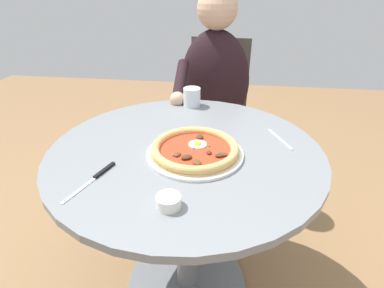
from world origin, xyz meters
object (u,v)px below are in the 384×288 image
object	(u,v)px
steak_knife	(98,176)
ramekin_capers	(169,201)
pizza_on_plate	(195,150)
water_glass	(192,98)
fork_utensil	(280,139)
dining_table	(186,190)
cafe_chair_diner	(217,103)
diner_person	(213,115)

from	to	relation	value
steak_knife	ramekin_capers	bearing A→B (deg)	-113.72
pizza_on_plate	ramekin_capers	world-z (taller)	pizza_on_plate
steak_knife	ramekin_capers	xyz separation A→B (m)	(-0.10, -0.23, 0.01)
water_glass	fork_utensil	world-z (taller)	water_glass
dining_table	ramekin_capers	xyz separation A→B (m)	(-0.31, -0.01, 0.20)
steak_knife	ramekin_capers	distance (m)	0.25
steak_knife	cafe_chair_diner	bearing A→B (deg)	-15.32
diner_person	pizza_on_plate	bearing A→B (deg)	179.18
pizza_on_plate	diner_person	world-z (taller)	diner_person
cafe_chair_diner	fork_utensil	bearing A→B (deg)	-160.33
dining_table	cafe_chair_diner	xyz separation A→B (m)	(0.85, -0.06, 0.02)
pizza_on_plate	fork_utensil	world-z (taller)	pizza_on_plate
ramekin_capers	diner_person	distance (m)	1.03
water_glass	ramekin_capers	distance (m)	0.70
steak_knife	cafe_chair_diner	xyz separation A→B (m)	(1.05, -0.29, -0.16)
fork_utensil	ramekin_capers	bearing A→B (deg)	141.85
water_glass	diner_person	world-z (taller)	diner_person
pizza_on_plate	cafe_chair_diner	size ratio (longest dim) A/B	0.34
water_glass	cafe_chair_diner	distance (m)	0.51
dining_table	cafe_chair_diner	size ratio (longest dim) A/B	1.01
water_glass	cafe_chair_diner	xyz separation A→B (m)	(0.46, -0.09, -0.20)
dining_table	fork_utensil	xyz separation A→B (m)	(0.10, -0.33, 0.18)
water_glass	steak_knife	bearing A→B (deg)	161.56
pizza_on_plate	ramekin_capers	distance (m)	0.27
water_glass	steak_knife	distance (m)	0.63
ramekin_capers	water_glass	bearing A→B (deg)	2.89
steak_knife	fork_utensil	bearing A→B (deg)	-60.95
water_glass	fork_utensil	bearing A→B (deg)	-128.49
dining_table	water_glass	world-z (taller)	water_glass
dining_table	diner_person	world-z (taller)	diner_person
water_glass	pizza_on_plate	bearing A→B (deg)	-170.98
fork_utensil	cafe_chair_diner	distance (m)	0.81
steak_knife	cafe_chair_diner	world-z (taller)	cafe_chair_diner
pizza_on_plate	water_glass	bearing A→B (deg)	9.02
pizza_on_plate	diner_person	distance (m)	0.77
fork_utensil	diner_person	world-z (taller)	diner_person
pizza_on_plate	steak_knife	xyz separation A→B (m)	(-0.16, 0.27, -0.01)
pizza_on_plate	diner_person	xyz separation A→B (m)	(0.75, -0.01, -0.19)
water_glass	steak_knife	size ratio (longest dim) A/B	0.40
pizza_on_plate	steak_knife	world-z (taller)	pizza_on_plate
dining_table	pizza_on_plate	bearing A→B (deg)	-138.65
dining_table	fork_utensil	bearing A→B (deg)	-72.56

